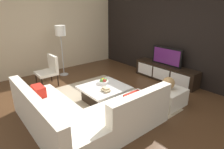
# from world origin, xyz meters

# --- Properties ---
(ground_plane) EXTENTS (14.00, 14.00, 0.00)m
(ground_plane) POSITION_xyz_m (0.00, 0.00, 0.00)
(ground_plane) COLOR #4C301C
(feature_wall_back) EXTENTS (6.40, 0.12, 2.80)m
(feature_wall_back) POSITION_xyz_m (0.00, 2.70, 1.40)
(feature_wall_back) COLOR black
(feature_wall_back) RESTS_ON ground
(side_wall_left) EXTENTS (0.12, 5.20, 2.80)m
(side_wall_left) POSITION_xyz_m (-3.20, 0.20, 1.40)
(side_wall_left) COLOR beige
(side_wall_left) RESTS_ON ground
(area_rug) EXTENTS (2.96, 2.43, 0.01)m
(area_rug) POSITION_xyz_m (-0.10, 0.00, 0.01)
(area_rug) COLOR tan
(area_rug) RESTS_ON ground
(media_console) EXTENTS (2.06, 0.44, 0.50)m
(media_console) POSITION_xyz_m (-0.00, 2.40, 0.25)
(media_console) COLOR black
(media_console) RESTS_ON ground
(television) EXTENTS (1.01, 0.06, 0.54)m
(television) POSITION_xyz_m (0.00, 2.40, 0.77)
(television) COLOR black
(television) RESTS_ON media_console
(sectional_couch) EXTENTS (2.38, 2.31, 0.81)m
(sectional_couch) POSITION_xyz_m (0.51, -0.89, 0.28)
(sectional_couch) COLOR silver
(sectional_couch) RESTS_ON ground
(coffee_table) EXTENTS (0.97, 1.04, 0.38)m
(coffee_table) POSITION_xyz_m (-0.10, 0.10, 0.20)
(coffee_table) COLOR black
(coffee_table) RESTS_ON ground
(accent_chair_near) EXTENTS (0.56, 0.54, 0.87)m
(accent_chair_near) POSITION_xyz_m (-1.94, -0.50, 0.49)
(accent_chair_near) COLOR black
(accent_chair_near) RESTS_ON ground
(floor_lamp) EXTENTS (0.32, 0.32, 1.63)m
(floor_lamp) POSITION_xyz_m (-2.47, 0.19, 1.37)
(floor_lamp) COLOR #A5A5AA
(floor_lamp) RESTS_ON ground
(ottoman) EXTENTS (0.70, 0.70, 0.40)m
(ottoman) POSITION_xyz_m (0.96, 1.14, 0.20)
(ottoman) COLOR silver
(ottoman) RESTS_ON ground
(fruit_bowl) EXTENTS (0.28, 0.28, 0.14)m
(fruit_bowl) POSITION_xyz_m (-0.28, 0.20, 0.44)
(fruit_bowl) COLOR silver
(fruit_bowl) RESTS_ON coffee_table
(decorative_ball) EXTENTS (0.28, 0.28, 0.28)m
(decorative_ball) POSITION_xyz_m (0.96, 1.14, 0.54)
(decorative_ball) COLOR #AD8451
(decorative_ball) RESTS_ON ottoman
(book_stack) EXTENTS (0.21, 0.14, 0.08)m
(book_stack) POSITION_xyz_m (0.12, -0.02, 0.42)
(book_stack) COLOR #CCB78C
(book_stack) RESTS_ON coffee_table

